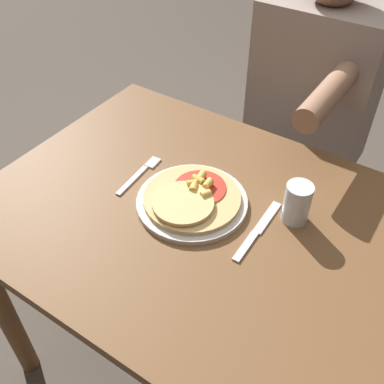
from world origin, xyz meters
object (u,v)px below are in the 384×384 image
(dining_table, at_px, (196,243))
(person_diner, at_px, (311,105))
(plate, at_px, (192,202))
(pizza, at_px, (191,198))
(knife, at_px, (257,231))
(fork, at_px, (141,172))
(drinking_glass, at_px, (297,203))

(dining_table, xyz_separation_m, person_diner, (0.03, 0.67, 0.09))
(plate, relative_size, pizza, 1.15)
(plate, distance_m, pizza, 0.02)
(plate, distance_m, person_diner, 0.65)
(plate, relative_size, knife, 1.27)
(pizza, height_order, knife, pizza)
(fork, height_order, person_diner, person_diner)
(knife, bearing_deg, pizza, -177.09)
(knife, height_order, person_diner, person_diner)
(plate, bearing_deg, knife, 1.55)
(fork, bearing_deg, knife, -2.78)
(fork, distance_m, person_diner, 0.67)
(knife, bearing_deg, drinking_glass, 58.32)
(plate, relative_size, person_diner, 0.23)
(dining_table, relative_size, pizza, 4.37)
(knife, height_order, drinking_glass, drinking_glass)
(plate, relative_size, drinking_glass, 2.64)
(drinking_glass, height_order, person_diner, person_diner)
(dining_table, xyz_separation_m, pizza, (-0.02, 0.01, 0.15))
(fork, bearing_deg, person_diner, 69.62)
(dining_table, relative_size, fork, 6.03)
(drinking_glass, bearing_deg, knife, -121.68)
(knife, relative_size, person_diner, 0.18)
(plate, bearing_deg, dining_table, -35.23)
(plate, height_order, pizza, pizza)
(pizza, xyz_separation_m, knife, (0.18, 0.01, -0.02))
(drinking_glass, bearing_deg, plate, -158.39)
(dining_table, height_order, fork, fork)
(person_diner, bearing_deg, pizza, -94.61)
(dining_table, relative_size, person_diner, 0.87)
(knife, bearing_deg, fork, 177.22)
(dining_table, relative_size, drinking_glass, 10.06)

